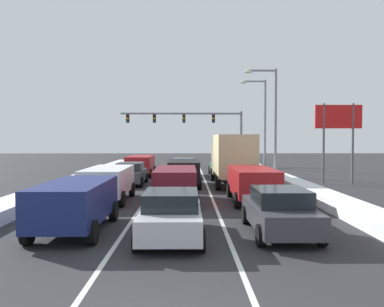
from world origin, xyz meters
name	(u,v)px	position (x,y,z in m)	size (l,w,h in m)	color
ground_plane	(180,194)	(0.00, 16.09, 0.00)	(120.00, 120.00, 0.00)	#28282B
lane_stripe_between_right_lane_and_center_lane	(207,186)	(1.70, 20.12, 0.00)	(0.14, 44.25, 0.01)	silver
lane_stripe_between_center_lane_and_left_lane	(155,186)	(-1.70, 20.12, 0.00)	(0.14, 44.25, 0.01)	silver
snow_bank_right_shoulder	(287,181)	(7.00, 20.12, 0.28)	(1.30, 44.25, 0.56)	white
snow_bank_left_shoulder	(74,182)	(-7.00, 20.12, 0.27)	(1.63, 44.25, 0.53)	white
sedan_charcoal_right_lane_nearest	(279,211)	(3.43, 6.84, 0.76)	(2.00, 4.50, 1.51)	#38383D
suv_red_right_lane_second	(253,182)	(3.61, 13.37, 1.02)	(2.16, 4.90, 1.67)	maroon
box_truck_right_lane_third	(232,157)	(3.38, 20.30, 1.90)	(2.53, 7.20, 3.36)	#937F60
sedan_green_right_lane_fourth	(221,166)	(3.26, 27.68, 0.76)	(2.00, 4.50, 1.51)	#1E5633
sedan_silver_center_lane_nearest	(171,214)	(-0.09, 6.27, 0.76)	(2.00, 4.50, 1.51)	#B7BABF
suv_maroon_center_lane_second	(176,182)	(-0.16, 13.35, 1.02)	(2.16, 4.90, 1.67)	maroon
suv_black_center_lane_third	(184,171)	(0.20, 19.96, 1.02)	(2.16, 4.90, 1.67)	black
sedan_gray_center_lane_fourth	(183,167)	(0.07, 26.56, 0.76)	(2.00, 4.50, 1.51)	slate
suv_navy_left_lane_nearest	(76,202)	(-3.34, 7.25, 1.02)	(2.16, 4.90, 1.67)	navy
suv_white_left_lane_second	(108,181)	(-3.54, 13.77, 1.02)	(2.16, 4.90, 1.67)	silver
sedan_charcoal_left_lane_third	(131,173)	(-3.42, 20.76, 0.76)	(2.00, 4.50, 1.51)	#38383D
suv_red_left_lane_fourth	(140,164)	(-3.45, 26.77, 1.02)	(2.16, 4.90, 1.67)	maroon
traffic_light_gantry	(195,123)	(1.31, 40.22, 4.89)	(14.00, 0.47, 6.20)	slate
street_lamp_right_near	(271,113)	(7.15, 26.15, 5.16)	(2.66, 0.36, 8.69)	gray
street_lamp_right_mid	(262,116)	(7.86, 34.20, 5.30)	(2.66, 0.36, 8.96)	gray
roadside_sign_right	(338,125)	(10.71, 21.15, 4.02)	(3.20, 0.16, 5.50)	#59595B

